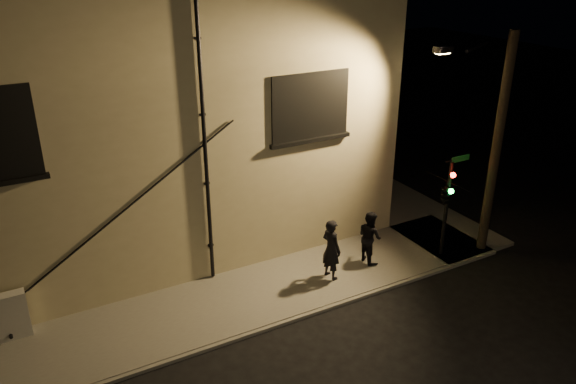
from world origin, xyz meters
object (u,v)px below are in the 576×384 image
traffic_signal (446,193)px  streetlamp_pole (494,142)px  pedestrian_b (370,237)px  pedestrian_a (331,249)px

traffic_signal → streetlamp_pole: bearing=-5.6°
pedestrian_b → traffic_signal: size_ratio=0.52×
traffic_signal → streetlamp_pole: streetlamp_pole is taller
pedestrian_b → streetlamp_pole: bearing=-104.7°
traffic_signal → streetlamp_pole: size_ratio=0.46×
pedestrian_a → traffic_signal: size_ratio=0.58×
pedestrian_a → streetlamp_pole: streetlamp_pole is taller
pedestrian_a → streetlamp_pole: bearing=-109.5°
traffic_signal → pedestrian_b: bearing=157.6°
pedestrian_a → traffic_signal: traffic_signal is taller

